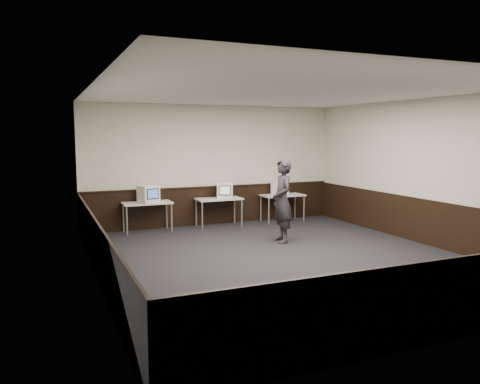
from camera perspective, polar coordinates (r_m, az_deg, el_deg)
name	(u,v)px	position (r m, az deg, el deg)	size (l,w,h in m)	color
floor	(284,259)	(9.26, 5.35, -8.12)	(8.00, 8.00, 0.00)	black
ceiling	(286,92)	(8.98, 5.59, 12.01)	(8.00, 8.00, 0.00)	white
back_wall	(214,165)	(12.63, -3.25, 3.30)	(7.00, 7.00, 0.00)	beige
front_wall	(454,207)	(5.81, 24.66, -1.64)	(7.00, 7.00, 0.00)	beige
left_wall	(94,185)	(7.93, -17.34, 0.82)	(8.00, 8.00, 0.00)	beige
right_wall	(425,172)	(11.08, 21.59, 2.31)	(8.00, 8.00, 0.00)	beige
wainscot_back	(214,206)	(12.72, -3.18, -1.66)	(6.98, 0.04, 1.00)	black
wainscot_front	(448,300)	(6.08, 23.99, -11.93)	(6.98, 0.04, 1.00)	black
wainscot_left	(98,251)	(8.12, -16.92, -6.92)	(0.04, 7.98, 1.00)	black
wainscot_right	(422,221)	(11.20, 21.27, -3.31)	(0.04, 7.98, 1.00)	black
wainscot_rail	(214,187)	(12.64, -3.17, 0.66)	(6.98, 0.06, 0.04)	black
desk_left	(147,205)	(11.82, -11.25, -1.57)	(1.20, 0.60, 0.75)	beige
desk_center	(219,201)	(12.35, -2.59, -1.08)	(1.20, 0.60, 0.75)	beige
desk_right	(282,197)	(13.13, 5.20, -0.62)	(1.20, 0.60, 0.75)	beige
emac_left	(148,194)	(11.74, -11.10, -0.22)	(0.53, 0.55, 0.43)	white
emac_center	(225,190)	(12.33, -1.89, 0.22)	(0.53, 0.55, 0.41)	white
emac_right	(280,188)	(13.08, 4.91, 0.47)	(0.44, 0.45, 0.36)	white
person	(282,201)	(10.52, 5.18, -1.07)	(0.68, 0.45, 1.88)	#242328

